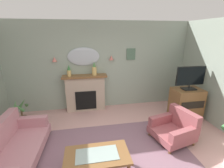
{
  "coord_description": "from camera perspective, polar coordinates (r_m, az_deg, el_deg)",
  "views": [
    {
      "loc": [
        -0.52,
        -2.28,
        2.39
      ],
      "look_at": [
        0.15,
        1.44,
        1.17
      ],
      "focal_mm": 25.22,
      "sensor_mm": 36.0,
      "label": 1
    }
  ],
  "objects": [
    {
      "name": "tv_flatscreen",
      "position": [
        4.78,
        26.59,
        2.16
      ],
      "size": [
        0.84,
        0.24,
        0.65
      ],
      "color": "black",
      "rests_on": "tv_cabinet"
    },
    {
      "name": "mantel_vase_left",
      "position": [
        4.84,
        -6.45,
        5.29
      ],
      "size": [
        0.14,
        0.14,
        0.42
      ],
      "color": "tan",
      "rests_on": "fireplace"
    },
    {
      "name": "wall_mirror",
      "position": [
        4.93,
        -10.27,
        9.73
      ],
      "size": [
        0.96,
        0.06,
        0.56
      ],
      "primitive_type": "ellipsoid",
      "color": "#B2BCC6"
    },
    {
      "name": "armchair_beside_couch",
      "position": [
        4.05,
        21.85,
        -14.47
      ],
      "size": [
        0.98,
        0.97,
        0.71
      ],
      "color": "#934C51",
      "rests_on": "ground"
    },
    {
      "name": "wall_sconce_left",
      "position": [
        4.97,
        -20.18,
        8.4
      ],
      "size": [
        0.14,
        0.14,
        0.14
      ],
      "primitive_type": "cone",
      "color": "#D17066"
    },
    {
      "name": "floral_couch",
      "position": [
        3.76,
        -32.85,
        -18.78
      ],
      "size": [
        0.94,
        1.75,
        0.76
      ],
      "color": "#B77A84",
      "rests_on": "ground"
    },
    {
      "name": "fireplace",
      "position": [
        5.08,
        -9.55,
        -3.3
      ],
      "size": [
        1.36,
        0.36,
        1.16
      ],
      "color": "tan",
      "rests_on": "ground"
    },
    {
      "name": "coffee_table",
      "position": [
        2.96,
        -5.42,
        -24.88
      ],
      "size": [
        1.1,
        0.6,
        0.45
      ],
      "color": "brown",
      "rests_on": "ground"
    },
    {
      "name": "wall_back",
      "position": [
        5.09,
        -4.21,
        6.47
      ],
      "size": [
        6.73,
        0.1,
        2.76
      ],
      "primitive_type": "cube",
      "color": "#93A393",
      "rests_on": "ground"
    },
    {
      "name": "patterned_rug",
      "position": [
        3.48,
        1.26,
        -25.34
      ],
      "size": [
        3.2,
        2.4,
        0.01
      ],
      "primitive_type": "cube",
      "color": "#7F5B6B",
      "rests_on": "ground"
    },
    {
      "name": "tv_cabinet",
      "position": [
        5.04,
        25.2,
        -6.49
      ],
      "size": [
        0.8,
        0.57,
        0.9
      ],
      "color": "brown",
      "rests_on": "ground"
    },
    {
      "name": "framed_picture",
      "position": [
        5.16,
        6.88,
        10.69
      ],
      "size": [
        0.28,
        0.03,
        0.36
      ],
      "primitive_type": "cube",
      "color": "#4C6B56"
    },
    {
      "name": "potted_plant_small_fern",
      "position": [
        5.02,
        -29.88,
        -9.12
      ],
      "size": [
        0.38,
        0.37,
        0.7
      ],
      "color": "brown",
      "rests_on": "ground"
    },
    {
      "name": "mantel_vase_centre",
      "position": [
        4.86,
        -15.32,
        4.57
      ],
      "size": [
        0.12,
        0.12,
        0.35
      ],
      "color": "tan",
      "rests_on": "fireplace"
    },
    {
      "name": "wall_sconce_right",
      "position": [
        4.97,
        -0.25,
        9.48
      ],
      "size": [
        0.14,
        0.14,
        0.14
      ],
      "primitive_type": "cone",
      "color": "#D17066"
    }
  ]
}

